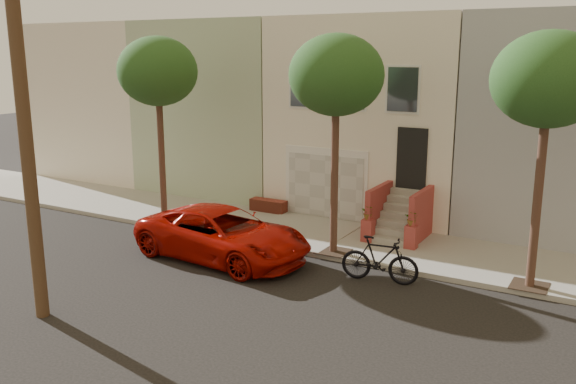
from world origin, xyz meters
The scene contains 8 objects.
ground centered at (0.00, 0.00, 0.00)m, with size 90.00×90.00×0.00m, color black.
sidewalk centered at (0.00, 5.35, 0.07)m, with size 40.00×3.70×0.15m, color gray.
house_row centered at (0.00, 11.19, 3.64)m, with size 33.10×11.70×7.00m.
tree_left centered at (-5.50, 3.90, 5.26)m, with size 2.70×2.57×6.30m.
tree_mid centered at (1.00, 3.90, 5.26)m, with size 2.70×2.57×6.30m.
tree_right centered at (6.50, 3.90, 5.26)m, with size 2.70×2.57×6.30m.
pickup_truck centered at (-1.70, 2.09, 0.75)m, with size 2.48×5.38×1.49m, color #9F0A02.
motorcycle centered at (2.95, 2.63, 0.62)m, with size 0.58×2.06×1.24m, color black.
Camera 1 is at (8.39, -11.72, 5.95)m, focal length 38.06 mm.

